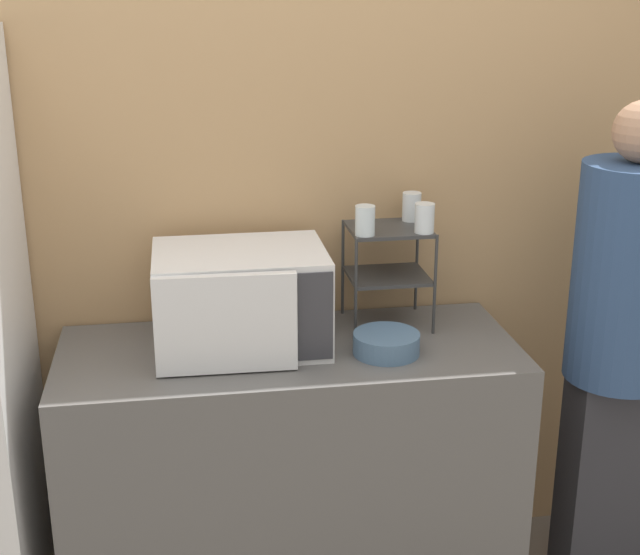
{
  "coord_description": "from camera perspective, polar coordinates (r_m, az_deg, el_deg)",
  "views": [
    {
      "loc": [
        -0.31,
        -2.22,
        2.0
      ],
      "look_at": [
        0.1,
        0.32,
        1.13
      ],
      "focal_mm": 50.0,
      "sensor_mm": 36.0,
      "label": 1
    }
  ],
  "objects": [
    {
      "name": "wall_back",
      "position": [
        2.94,
        -2.9,
        5.0
      ],
      "size": [
        8.0,
        0.06,
        2.6
      ],
      "color": "tan",
      "rests_on": "ground_plane"
    },
    {
      "name": "counter",
      "position": [
        2.96,
        -1.89,
        -12.66
      ],
      "size": [
        1.42,
        0.59,
        0.91
      ],
      "color": "#595654",
      "rests_on": "ground_plane"
    },
    {
      "name": "microwave",
      "position": [
        2.72,
        -5.15,
        -1.43
      ],
      "size": [
        0.52,
        0.42,
        0.31
      ],
      "color": "silver",
      "rests_on": "counter"
    },
    {
      "name": "dish_rack",
      "position": [
        2.87,
        4.38,
        1.46
      ],
      "size": [
        0.26,
        0.23,
        0.33
      ],
      "color": "#333333",
      "rests_on": "counter"
    },
    {
      "name": "glass_front_left",
      "position": [
        2.74,
        2.9,
        3.67
      ],
      "size": [
        0.06,
        0.06,
        0.09
      ],
      "color": "silver",
      "rests_on": "dish_rack"
    },
    {
      "name": "glass_back_right",
      "position": [
        2.92,
        5.88,
        4.54
      ],
      "size": [
        0.06,
        0.06,
        0.09
      ],
      "color": "silver",
      "rests_on": "dish_rack"
    },
    {
      "name": "glass_front_right",
      "position": [
        2.79,
        6.71,
        3.8
      ],
      "size": [
        0.06,
        0.06,
        0.09
      ],
      "color": "silver",
      "rests_on": "dish_rack"
    },
    {
      "name": "bowl",
      "position": [
        2.71,
        4.27,
        -4.25
      ],
      "size": [
        0.2,
        0.2,
        0.07
      ],
      "color": "slate",
      "rests_on": "counter"
    },
    {
      "name": "person",
      "position": [
        2.98,
        18.72,
        -3.26
      ],
      "size": [
        0.34,
        0.34,
        1.66
      ],
      "color": "#2D2D33",
      "rests_on": "ground_plane"
    }
  ]
}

